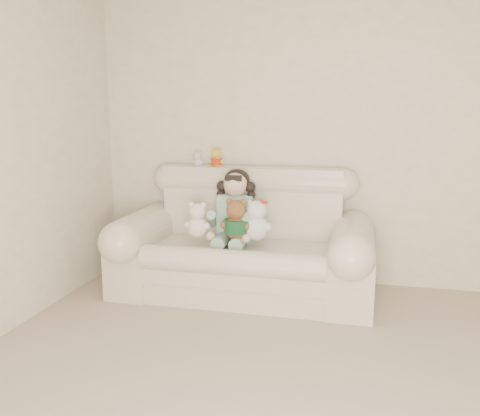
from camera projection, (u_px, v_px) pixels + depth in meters
name	position (u px, v px, depth m)	size (l,w,h in m)	color
wall_back	(352.00, 136.00, 4.27)	(4.50, 4.50, 0.00)	beige
sofa	(243.00, 234.00, 4.13)	(2.10, 0.95, 1.03)	#BEB299
seated_child	(236.00, 206.00, 4.18)	(0.38, 0.46, 0.63)	#2B7249
brown_teddy	(237.00, 216.00, 3.97)	(0.25, 0.19, 0.39)	brown
white_cat	(257.00, 216.00, 3.96)	(0.25, 0.19, 0.39)	white
cream_teddy	(198.00, 216.00, 4.05)	(0.22, 0.17, 0.34)	white
yellow_mini_bear	(216.00, 156.00, 4.42)	(0.13, 0.10, 0.20)	yellow
grey_mini_plush	(198.00, 158.00, 4.49)	(0.11, 0.08, 0.16)	silver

